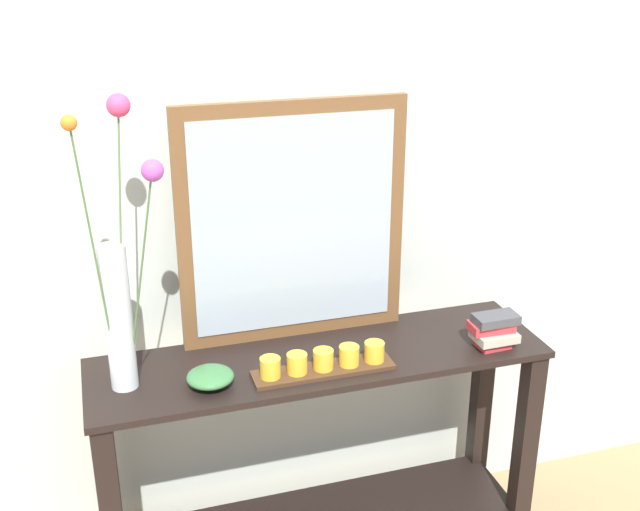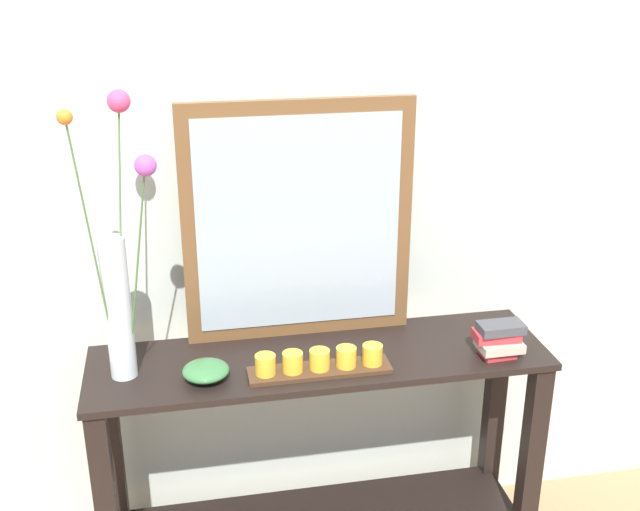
{
  "view_description": "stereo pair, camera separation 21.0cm",
  "coord_description": "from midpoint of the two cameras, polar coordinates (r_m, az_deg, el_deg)",
  "views": [
    {
      "loc": [
        -0.57,
        -1.87,
        1.86
      ],
      "look_at": [
        0.0,
        0.0,
        1.07
      ],
      "focal_mm": 43.84,
      "sensor_mm": 36.0,
      "label": 1
    },
    {
      "loc": [
        -0.37,
        -1.92,
        1.86
      ],
      "look_at": [
        0.0,
        0.0,
        1.07
      ],
      "focal_mm": 43.84,
      "sensor_mm": 36.0,
      "label": 2
    }
  ],
  "objects": [
    {
      "name": "console_table",
      "position": [
        2.4,
        2.58,
        -13.82
      ],
      "size": [
        1.3,
        0.36,
        0.77
      ],
      "color": "black",
      "rests_on": "ground"
    },
    {
      "name": "mirror_leaning",
      "position": [
        2.21,
        1.13,
        2.36
      ],
      "size": [
        0.66,
        0.03,
        0.7
      ],
      "color": "brown",
      "rests_on": "console_table"
    },
    {
      "name": "tall_vase_left",
      "position": [
        2.05,
        -11.7,
        -2.06
      ],
      "size": [
        0.21,
        0.19,
        0.77
      ],
      "color": "silver",
      "rests_on": "console_table"
    },
    {
      "name": "decorative_bowl",
      "position": [
        2.11,
        -5.51,
        -8.45
      ],
      "size": [
        0.13,
        0.13,
        0.05
      ],
      "color": "#38703D",
      "rests_on": "console_table"
    },
    {
      "name": "book_stack",
      "position": [
        2.29,
        15.51,
        -5.95
      ],
      "size": [
        0.14,
        0.09,
        0.1
      ],
      "color": "#C63338",
      "rests_on": "console_table"
    },
    {
      "name": "wall_back",
      "position": [
        2.3,
        1.22,
        9.15
      ],
      "size": [
        6.4,
        0.08,
        2.7
      ],
      "primitive_type": "cube",
      "color": "beige",
      "rests_on": "ground"
    },
    {
      "name": "candle_tray",
      "position": [
        2.14,
        2.81,
        -7.92
      ],
      "size": [
        0.39,
        0.09,
        0.07
      ],
      "color": "#472D1C",
      "rests_on": "console_table"
    }
  ]
}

